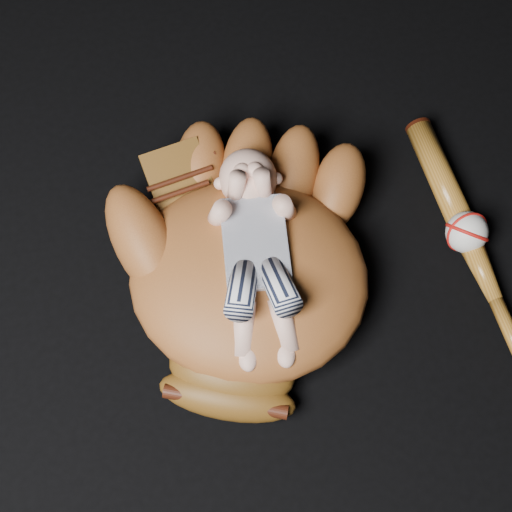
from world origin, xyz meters
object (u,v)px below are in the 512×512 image
(newborn_baby, at_px, (257,260))
(baseball_bat, at_px, (471,245))
(baseball, at_px, (467,232))
(baseball_glove, at_px, (249,273))

(newborn_baby, height_order, baseball_bat, newborn_baby)
(newborn_baby, height_order, baseball, newborn_baby)
(newborn_baby, xyz_separation_m, baseball_bat, (0.37, -0.01, -0.11))
(baseball_glove, relative_size, baseball, 7.59)
(baseball_glove, relative_size, newborn_baby, 1.55)
(newborn_baby, relative_size, baseball_bat, 0.71)
(baseball_glove, xyz_separation_m, newborn_baby, (0.01, -0.00, 0.05))
(newborn_baby, distance_m, baseball_bat, 0.39)
(baseball_glove, height_order, baseball_bat, baseball_glove)
(baseball, bearing_deg, newborn_baby, -178.92)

